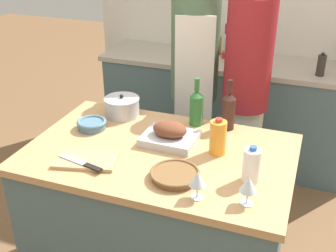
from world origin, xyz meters
The scene contains 20 objects.
kitchen_island centered at (0.00, 0.00, 0.47)m, with size 1.37×0.87×0.93m.
back_counter centered at (0.00, 1.62, 0.46)m, with size 2.17×0.60×0.92m.
back_wall centered at (0.00, 1.97, 1.27)m, with size 2.67×0.10×2.55m.
roasting_pan centered at (0.02, 0.10, 0.98)m, with size 0.29×0.24×0.12m.
wicker_basket centered at (0.16, -0.21, 0.95)m, with size 0.23×0.23×0.04m.
cutting_board centered at (-0.30, -0.23, 0.94)m, with size 0.34×0.24×0.02m.
stock_pot centered at (-0.36, 0.32, 0.99)m, with size 0.21×0.21×0.14m.
mixing_bowl centered at (-0.45, 0.10, 0.96)m, with size 0.17×0.17×0.05m.
juice_jug centered at (0.29, 0.08, 1.02)m, with size 0.08×0.08×0.20m.
milk_jug centered at (0.49, -0.11, 1.01)m, with size 0.08×0.08×0.18m.
wine_bottle_green centered at (0.27, 0.37, 1.05)m, with size 0.07×0.07×0.29m.
wine_bottle_dark centered at (0.09, 0.35, 1.04)m, with size 0.08×0.08×0.28m.
wine_glass_left centered at (0.30, -0.32, 1.02)m, with size 0.07×0.07×0.13m.
wine_glass_right centered at (0.51, -0.29, 1.02)m, with size 0.07×0.07×0.13m.
knife_chef centered at (-0.30, -0.27, 0.95)m, with size 0.26×0.09×0.01m.
stand_mixer centered at (0.03, 1.70, 1.04)m, with size 0.18×0.14×0.29m.
condiment_bottle_tall centered at (-0.13, 1.74, 1.00)m, with size 0.05×0.05×0.18m.
condiment_bottle_extra centered at (0.73, 1.49, 1.00)m, with size 0.06×0.06×0.18m.
person_cook_aproned centered at (-0.09, 0.90, 1.00)m, with size 0.33×0.35×1.78m.
person_cook_guest centered at (0.29, 0.84, 1.02)m, with size 0.30×0.30×1.80m.
Camera 1 is at (0.69, -1.75, 2.03)m, focal length 45.00 mm.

